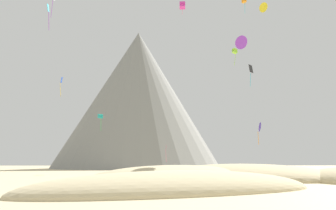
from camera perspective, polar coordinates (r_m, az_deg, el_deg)
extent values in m
plane|color=#CCBA8E|center=(30.36, 1.35, -13.72)|extent=(400.00, 400.00, 0.00)
ellipsoid|color=#CCBA8E|center=(27.66, 1.94, -14.15)|extent=(26.52, 17.54, 3.37)
ellipsoid|color=#C6B284|center=(48.78, 12.06, -11.87)|extent=(31.12, 26.61, 4.17)
ellipsoid|color=#CCBA8E|center=(43.65, 1.52, -12.39)|extent=(26.53, 21.48, 3.90)
cone|color=#386633|center=(30.77, 0.73, -12.70)|extent=(2.46, 2.46, 1.04)
cone|color=#568442|center=(32.20, 6.04, -12.87)|extent=(2.05, 2.05, 0.62)
cone|color=#668C4C|center=(28.68, 3.99, -13.04)|extent=(1.35, 1.35, 0.91)
cone|color=#668C4C|center=(43.90, 5.58, -12.01)|extent=(3.42, 3.42, 0.49)
cone|color=#477238|center=(53.55, 22.01, -10.93)|extent=(1.96, 1.96, 0.43)
cone|color=gray|center=(133.44, -5.01, 1.09)|extent=(84.17, 84.17, 52.83)
cone|color=gray|center=(136.74, -5.08, -2.56)|extent=(34.05, 34.05, 36.80)
cone|color=gray|center=(134.94, -4.97, -1.64)|extent=(29.40, 29.40, 40.66)
cone|color=purple|center=(59.92, 11.99, 10.02)|extent=(1.91, 1.91, 2.31)
cube|color=#D1339E|center=(87.61, 2.39, 15.84)|extent=(1.49, 1.57, 0.86)
cube|color=#D1339E|center=(87.90, 2.39, 16.24)|extent=(1.49, 1.57, 0.86)
cylinder|color=pink|center=(87.11, 2.39, 15.13)|extent=(0.30, 0.29, 1.76)
cylinder|color=purple|center=(76.16, -18.55, 14.81)|extent=(0.42, 0.47, 3.73)
cone|color=yellow|center=(82.08, 15.46, 15.19)|extent=(1.66, 2.08, 2.23)
cube|color=teal|center=(73.09, -11.08, -1.98)|extent=(1.20, 1.21, 0.54)
cube|color=teal|center=(73.15, -11.07, -1.64)|extent=(1.20, 1.21, 0.54)
cylinder|color=green|center=(72.89, -10.97, -3.15)|extent=(0.13, 0.29, 2.62)
cube|color=#33BCDB|center=(58.26, -19.10, 14.86)|extent=(0.41, 0.77, 1.42)
cylinder|color=purple|center=(57.38, -19.00, 12.93)|extent=(0.16, 0.42, 2.87)
cube|color=blue|center=(85.57, -17.09, 3.97)|extent=(0.42, 0.91, 1.44)
cylinder|color=gold|center=(85.11, -17.27, 2.41)|extent=(0.32, 0.40, 3.36)
cube|color=#8CD133|center=(93.99, 10.91, 8.55)|extent=(1.45, 1.39, 0.80)
cube|color=#8CD133|center=(94.16, 10.90, 8.88)|extent=(1.45, 1.39, 0.80)
cylinder|color=#8CD133|center=(93.42, 10.96, 7.41)|extent=(0.56, 0.18, 3.40)
cube|color=#E5668C|center=(88.87, -0.31, -6.92)|extent=(0.17, 1.06, 1.14)
cylinder|color=#E5668C|center=(88.80, -0.33, -8.30)|extent=(0.30, 0.12, 3.28)
cube|color=orange|center=(89.93, 12.40, 16.26)|extent=(1.17, 1.20, 0.55)
cube|color=orange|center=(90.10, 12.39, 16.48)|extent=(1.17, 1.20, 0.55)
cylinder|color=#33BCDB|center=(89.29, 12.51, 15.33)|extent=(0.10, 0.09, 2.80)
cone|color=#5138B2|center=(71.74, 14.79, -3.49)|extent=(0.58, 1.92, 1.90)
cylinder|color=orange|center=(71.47, 14.63, -5.29)|extent=(0.17, 0.18, 2.63)
cube|color=black|center=(67.61, 13.47, 5.83)|extent=(0.98, 1.03, 1.63)
cylinder|color=#33BCDB|center=(67.04, 13.40, 4.06)|extent=(0.38, 0.48, 2.69)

